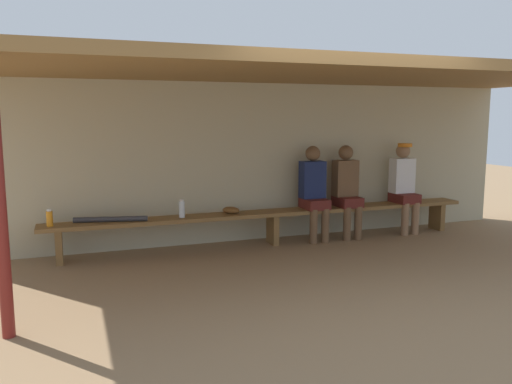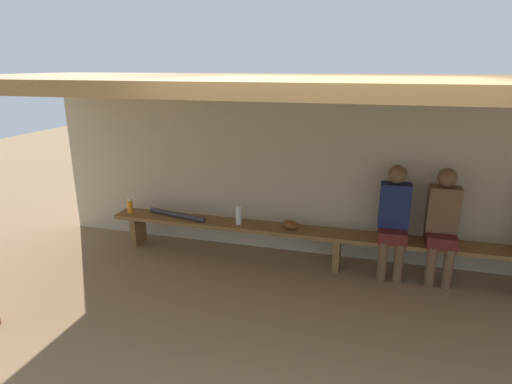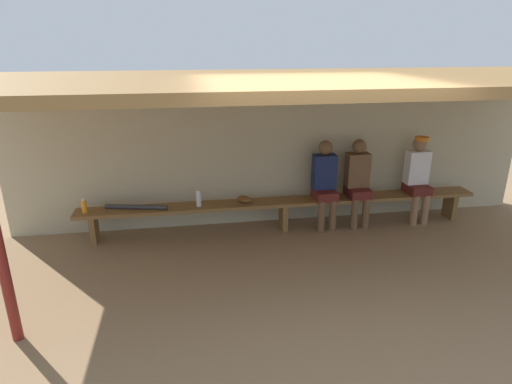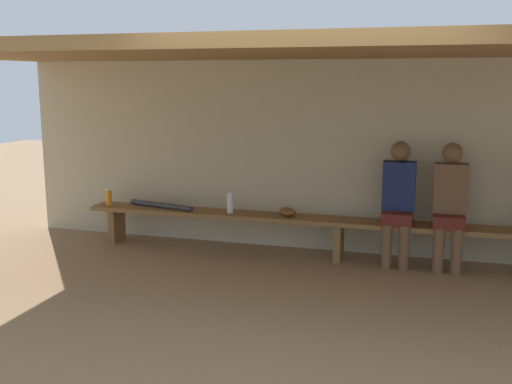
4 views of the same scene
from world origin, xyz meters
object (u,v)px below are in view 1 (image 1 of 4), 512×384
object	(u,v)px
player_middle	(314,189)
player_near_post	(347,188)
water_bottle_green	(50,218)
water_bottle_orange	(182,209)
baseball_bat	(111,219)
bench	(273,216)
player_in_white	(404,183)
baseball_glove_tan	(231,210)

from	to	relation	value
player_middle	player_near_post	distance (m)	0.52
water_bottle_green	player_middle	bearing A→B (deg)	0.40
water_bottle_orange	player_middle	bearing A→B (deg)	0.74
water_bottle_orange	baseball_bat	size ratio (longest dim) A/B	0.26
bench	player_in_white	distance (m)	2.15
player_in_white	water_bottle_green	xyz separation A→B (m)	(-4.96, -0.02, -0.19)
player_near_post	baseball_bat	distance (m)	3.30
water_bottle_green	player_in_white	bearing A→B (deg)	0.28
water_bottle_green	baseball_glove_tan	world-z (taller)	water_bottle_green
player_in_white	baseball_glove_tan	world-z (taller)	player_in_white
player_near_post	player_in_white	bearing A→B (deg)	0.03
bench	player_middle	bearing A→B (deg)	0.28
baseball_bat	player_near_post	bearing A→B (deg)	12.42
player_in_white	water_bottle_orange	xyz separation A→B (m)	(-3.38, -0.02, -0.18)
player_near_post	water_bottle_green	bearing A→B (deg)	-179.65
baseball_glove_tan	baseball_bat	xyz separation A→B (m)	(-1.55, -0.02, -0.01)
baseball_bat	player_middle	bearing A→B (deg)	12.43
water_bottle_green	baseball_glove_tan	xyz separation A→B (m)	(2.24, 0.04, -0.05)
bench	baseball_glove_tan	xyz separation A→B (m)	(-0.59, 0.02, 0.12)
player_middle	baseball_glove_tan	size ratio (longest dim) A/B	5.56
player_near_post	water_bottle_orange	xyz separation A→B (m)	(-2.41, -0.02, -0.16)
bench	water_bottle_green	size ratio (longest dim) A/B	29.27
water_bottle_orange	water_bottle_green	world-z (taller)	water_bottle_orange
bench	water_bottle_orange	world-z (taller)	water_bottle_orange
water_bottle_orange	baseball_glove_tan	world-z (taller)	water_bottle_orange
water_bottle_green	baseball_glove_tan	bearing A→B (deg)	1.12
player_in_white	baseball_glove_tan	xyz separation A→B (m)	(-2.71, 0.02, -0.24)
player_middle	player_near_post	size ratio (longest dim) A/B	1.00
player_in_white	water_bottle_orange	bearing A→B (deg)	-179.58
player_middle	player_in_white	xyz separation A→B (m)	(1.50, 0.00, 0.02)
player_near_post	baseball_glove_tan	distance (m)	1.75
water_bottle_green	baseball_bat	xyz separation A→B (m)	(0.69, 0.02, -0.06)
player_near_post	baseball_bat	xyz separation A→B (m)	(-3.29, -0.00, -0.24)
water_bottle_green	baseball_glove_tan	size ratio (longest dim) A/B	0.85
water_bottle_orange	baseball_glove_tan	xyz separation A→B (m)	(0.67, 0.04, -0.07)
player_middle	baseball_bat	size ratio (longest dim) A/B	1.50
bench	baseball_glove_tan	bearing A→B (deg)	177.79
baseball_glove_tan	water_bottle_orange	bearing A→B (deg)	-130.18
baseball_glove_tan	bench	bearing A→B (deg)	43.86
player_near_post	water_bottle_green	distance (m)	3.99
water_bottle_orange	baseball_bat	world-z (taller)	water_bottle_orange
player_middle	water_bottle_green	xyz separation A→B (m)	(-3.46, -0.02, -0.17)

